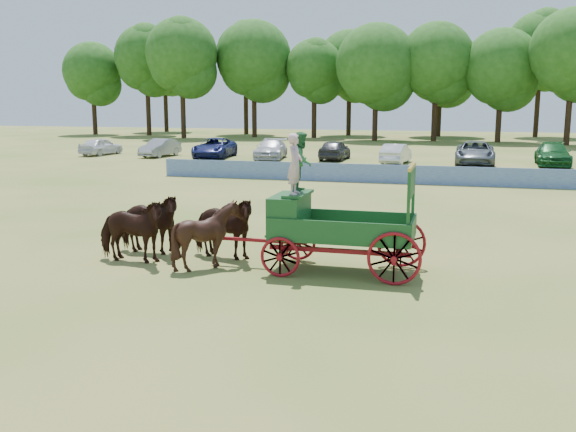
# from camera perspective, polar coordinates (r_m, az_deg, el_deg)

# --- Properties ---
(ground) EXTENTS (160.00, 160.00, 0.00)m
(ground) POSITION_cam_1_polar(r_m,az_deg,el_deg) (19.04, 4.01, -3.89)
(ground) COLOR #9C8246
(ground) RESTS_ON ground
(horse_lead_left) EXTENTS (2.24, 1.03, 1.88)m
(horse_lead_left) POSITION_cam_1_polar(r_m,az_deg,el_deg) (19.03, -13.83, -1.26)
(horse_lead_left) COLOR black
(horse_lead_left) RESTS_ON ground
(horse_lead_right) EXTENTS (2.29, 1.14, 1.88)m
(horse_lead_right) POSITION_cam_1_polar(r_m,az_deg,el_deg) (19.98, -12.31, -0.66)
(horse_lead_right) COLOR black
(horse_lead_right) RESTS_ON ground
(horse_wheel_left) EXTENTS (1.79, 1.61, 1.89)m
(horse_wheel_left) POSITION_cam_1_polar(r_m,az_deg,el_deg) (18.01, -7.12, -1.69)
(horse_wheel_left) COLOR black
(horse_wheel_left) RESTS_ON ground
(horse_wheel_right) EXTENTS (2.37, 1.38, 1.88)m
(horse_wheel_right) POSITION_cam_1_polar(r_m,az_deg,el_deg) (19.01, -5.87, -1.03)
(horse_wheel_right) COLOR black
(horse_wheel_right) RESTS_ON ground
(farm_dray) EXTENTS (6.00, 2.00, 3.79)m
(farm_dray) POSITION_cam_1_polar(r_m,az_deg,el_deg) (17.55, 2.49, 0.55)
(farm_dray) COLOR maroon
(farm_dray) RESTS_ON ground
(sponsor_banner) EXTENTS (26.00, 0.08, 1.05)m
(sponsor_banner) POSITION_cam_1_polar(r_m,az_deg,el_deg) (36.64, 7.94, 3.75)
(sponsor_banner) COLOR navy
(sponsor_banner) RESTS_ON ground
(parked_cars) EXTENTS (57.43, 7.74, 1.65)m
(parked_cars) POSITION_cam_1_polar(r_m,az_deg,el_deg) (48.59, 14.80, 5.41)
(parked_cars) COLOR silver
(parked_cars) RESTS_ON ground
(treeline) EXTENTS (87.99, 23.55, 15.34)m
(treeline) POSITION_cam_1_polar(r_m,az_deg,el_deg) (78.76, 8.84, 13.70)
(treeline) COLOR #382314
(treeline) RESTS_ON ground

